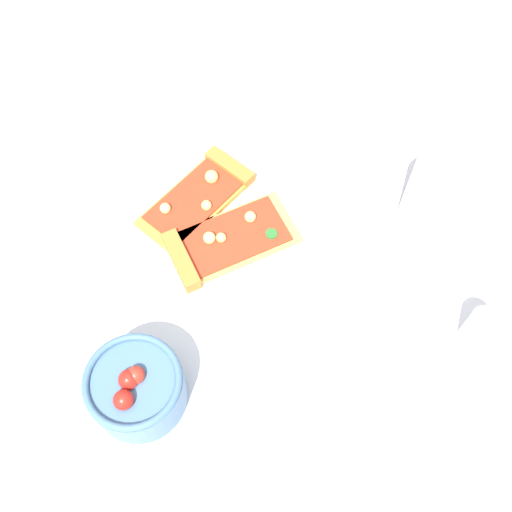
% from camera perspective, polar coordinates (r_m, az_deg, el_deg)
% --- Properties ---
extents(ground_plane, '(2.40, 2.40, 0.00)m').
position_cam_1_polar(ground_plane, '(0.79, -2.13, 0.96)').
color(ground_plane, silver).
rests_on(ground_plane, ground).
extents(plate, '(0.24, 0.24, 0.01)m').
position_cam_1_polar(plate, '(0.80, -3.35, 3.06)').
color(plate, white).
rests_on(plate, ground_plane).
extents(pizza_slice_near, '(0.14, 0.18, 0.02)m').
position_cam_1_polar(pizza_slice_near, '(0.77, -3.13, 1.11)').
color(pizza_slice_near, '#E5B256').
rests_on(pizza_slice_near, plate).
extents(pizza_slice_far, '(0.08, 0.16, 0.02)m').
position_cam_1_polar(pizza_slice_far, '(0.82, -5.15, 5.80)').
color(pizza_slice_far, gold).
rests_on(pizza_slice_far, plate).
extents(salad_bowl, '(0.11, 0.11, 0.08)m').
position_cam_1_polar(salad_bowl, '(0.70, -11.17, -12.07)').
color(salad_bowl, '#4C7299').
rests_on(salad_bowl, ground_plane).
extents(soda_glass, '(0.07, 0.07, 0.12)m').
position_cam_1_polar(soda_glass, '(0.80, 16.20, 5.37)').
color(soda_glass, silver).
rests_on(soda_glass, ground_plane).
extents(paper_napkin, '(0.18, 0.18, 0.00)m').
position_cam_1_polar(paper_napkin, '(0.90, -19.73, 6.71)').
color(paper_napkin, white).
rests_on(paper_napkin, ground_plane).
extents(pepper_shaker, '(0.04, 0.04, 0.07)m').
position_cam_1_polar(pepper_shaker, '(0.75, 20.32, -6.34)').
color(pepper_shaker, silver).
rests_on(pepper_shaker, ground_plane).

